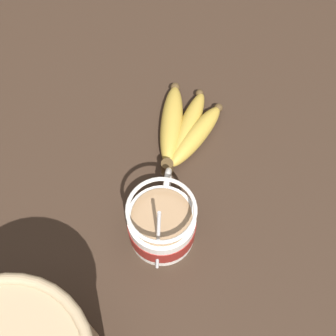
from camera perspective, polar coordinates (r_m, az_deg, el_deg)
name	(u,v)px	position (r cm, az deg, el deg)	size (l,w,h in cm)	color
table	(180,191)	(78.68, 1.49, -2.88)	(109.39, 109.39, 3.47)	#332319
coffee_mug	(162,225)	(70.05, -0.74, -6.91)	(14.74, 10.17, 13.66)	white
banana_bunch	(183,129)	(80.49, 1.80, 4.78)	(18.68, 11.45, 4.19)	#4C381E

